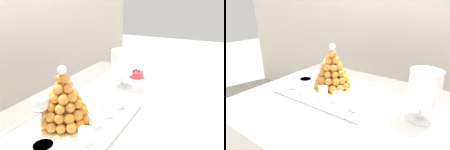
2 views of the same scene
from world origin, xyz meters
TOP-DOWN VIEW (x-y plane):
  - buffet_table at (0.00, 0.00)m, footprint 1.31×0.89m
  - serving_tray at (-0.24, 0.06)m, footprint 0.56×0.41m
  - croquembouche at (-0.27, 0.09)m, footprint 0.23×0.23m
  - dessert_cup_mid_left at (-0.35, -0.05)m, footprint 0.05×0.05m
  - dessert_cup_centre at (-0.24, -0.03)m, footprint 0.05×0.05m
  - dessert_cup_mid_right at (-0.14, -0.04)m, footprint 0.05×0.05m
  - dessert_cup_right at (-0.03, -0.05)m, footprint 0.05×0.05m
  - creme_brulee_ramekin at (-0.45, 0.05)m, footprint 0.08×0.08m
  - macaron_goblet at (0.23, 0.06)m, footprint 0.13×0.13m
  - fruit_tart_plate at (0.40, 0.03)m, footprint 0.17×0.17m
  - wine_glass at (-0.35, 0.15)m, footprint 0.08×0.08m

SIDE VIEW (x-z plane):
  - buffet_table at x=0.00m, z-range 0.27..1.01m
  - serving_tray at x=-0.24m, z-range 0.73..0.75m
  - fruit_tart_plate at x=0.40m, z-range 0.72..0.78m
  - creme_brulee_ramekin at x=-0.45m, z-range 0.74..0.77m
  - dessert_cup_mid_right at x=-0.14m, z-range 0.74..0.79m
  - dessert_cup_centre at x=-0.24m, z-range 0.74..0.79m
  - dessert_cup_right at x=-0.03m, z-range 0.74..0.79m
  - dessert_cup_mid_left at x=-0.35m, z-range 0.74..0.80m
  - croquembouche at x=-0.27m, z-range 0.71..0.97m
  - wine_glass at x=-0.35m, z-range 0.77..0.93m
  - macaron_goblet at x=0.23m, z-range 0.76..1.00m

